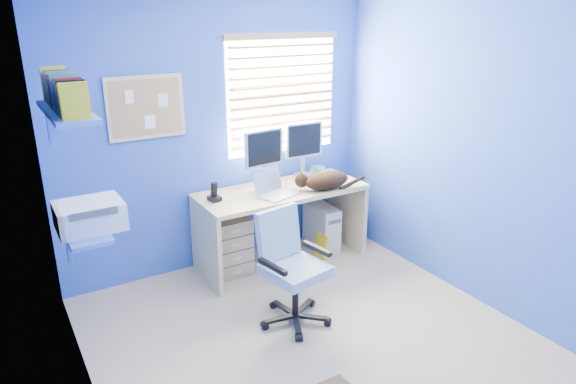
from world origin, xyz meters
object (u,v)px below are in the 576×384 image
desk (282,226)px  laptop (278,184)px  tower_pc (321,226)px  office_chair (291,282)px  cat (327,180)px

desk → laptop: bearing=-131.4°
tower_pc → office_chair: office_chair is taller
desk → cat: 0.62m
desk → laptop: (-0.12, -0.13, 0.48)m
laptop → tower_pc: 0.91m
laptop → tower_pc: bearing=-0.5°
cat → tower_pc: 0.67m
tower_pc → office_chair: size_ratio=0.51×
desk → cat: bearing=-28.7°
cat → desk: bearing=170.8°
laptop → tower_pc: size_ratio=0.73×
office_chair → desk: bearing=64.0°
cat → tower_pc: cat is taller
desk → tower_pc: (0.51, 0.07, -0.14)m
cat → office_chair: size_ratio=0.51×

